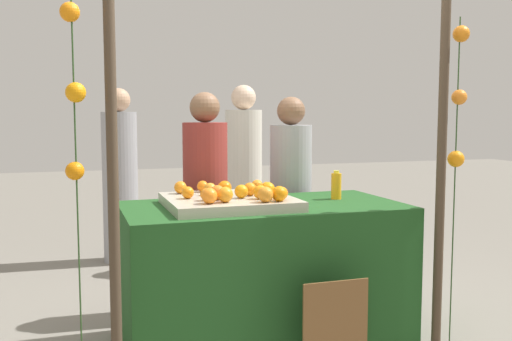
{
  "coord_description": "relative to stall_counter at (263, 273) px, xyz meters",
  "views": [
    {
      "loc": [
        -1.15,
        -3.36,
        1.44
      ],
      "look_at": [
        0.0,
        0.15,
        1.08
      ],
      "focal_mm": 40.28,
      "sensor_mm": 36.0,
      "label": 1
    }
  ],
  "objects": [
    {
      "name": "orange_11",
      "position": [
        0.04,
        -0.22,
        0.54
      ],
      "size": [
        0.08,
        0.08,
        0.08
      ],
      "primitive_type": "sphere",
      "color": "orange",
      "rests_on": "orange_tray"
    },
    {
      "name": "orange_8",
      "position": [
        -0.48,
        -0.01,
        0.54
      ],
      "size": [
        0.07,
        0.07,
        0.07
      ],
      "primitive_type": "sphere",
      "color": "orange",
      "rests_on": "orange_tray"
    },
    {
      "name": "canopy_post_left",
      "position": [
        -0.95,
        -0.49,
        0.68
      ],
      "size": [
        0.06,
        0.06,
        2.24
      ],
      "primitive_type": "cylinder",
      "color": "#473828",
      "rests_on": "ground_plane"
    },
    {
      "name": "crowd_person_1",
      "position": [
        -0.68,
        2.35,
        0.35
      ],
      "size": [
        0.34,
        0.34,
        1.7
      ],
      "color": "#99999E",
      "rests_on": "ground_plane"
    },
    {
      "name": "vendor_left",
      "position": [
        -0.22,
        0.65,
        0.31
      ],
      "size": [
        0.32,
        0.32,
        1.6
      ],
      "color": "maroon",
      "rests_on": "ground_plane"
    },
    {
      "name": "chalkboard_sign",
      "position": [
        0.19,
        -0.63,
        -0.17
      ],
      "size": [
        0.38,
        0.03,
        0.56
      ],
      "color": "brown",
      "rests_on": "ground_plane"
    },
    {
      "name": "garland_strand_left",
      "position": [
        -1.12,
        -0.52,
        1.09
      ],
      "size": [
        0.11,
        0.11,
        2.02
      ],
      "color": "#2D4C23",
      "rests_on": "ground_plane"
    },
    {
      "name": "orange_14",
      "position": [
        -0.31,
        -0.22,
        0.55
      ],
      "size": [
        0.09,
        0.09,
        0.09
      ],
      "primitive_type": "sphere",
      "color": "orange",
      "rests_on": "orange_tray"
    },
    {
      "name": "orange_10",
      "position": [
        -0.09,
        -0.29,
        0.55
      ],
      "size": [
        0.09,
        0.09,
        0.09
      ],
      "primitive_type": "sphere",
      "color": "orange",
      "rests_on": "orange_tray"
    },
    {
      "name": "orange_12",
      "position": [
        0.02,
        0.19,
        0.54
      ],
      "size": [
        0.08,
        0.08,
        0.08
      ],
      "primitive_type": "sphere",
      "color": "orange",
      "rests_on": "orange_tray"
    },
    {
      "name": "orange_7",
      "position": [
        -0.48,
        0.22,
        0.54
      ],
      "size": [
        0.08,
        0.08,
        0.08
      ],
      "primitive_type": "sphere",
      "color": "orange",
      "rests_on": "orange_tray"
    },
    {
      "name": "vendor_right",
      "position": [
        0.45,
        0.67,
        0.29
      ],
      "size": [
        0.32,
        0.32,
        1.58
      ],
      "color": "#99999E",
      "rests_on": "ground_plane"
    },
    {
      "name": "orange_9",
      "position": [
        0.01,
        -0.05,
        0.54
      ],
      "size": [
        0.09,
        0.09,
        0.09
      ],
      "primitive_type": "sphere",
      "color": "orange",
      "rests_on": "orange_tray"
    },
    {
      "name": "orange_5",
      "position": [
        -0.32,
        0.08,
        0.54
      ],
      "size": [
        0.08,
        0.08,
        0.08
      ],
      "primitive_type": "sphere",
      "color": "orange",
      "rests_on": "orange_tray"
    },
    {
      "name": "ground_plane",
      "position": [
        0.0,
        0.0,
        -0.44
      ],
      "size": [
        24.0,
        24.0,
        0.0
      ],
      "primitive_type": "plane",
      "color": "gray"
    },
    {
      "name": "orange_2",
      "position": [
        0.05,
        0.08,
        0.54
      ],
      "size": [
        0.07,
        0.07,
        0.07
      ],
      "primitive_type": "sphere",
      "color": "orange",
      "rests_on": "orange_tray"
    },
    {
      "name": "canopy_post_right",
      "position": [
        0.95,
        -0.49,
        0.68
      ],
      "size": [
        0.06,
        0.06,
        2.24
      ],
      "primitive_type": "cylinder",
      "color": "#473828",
      "rests_on": "ground_plane"
    },
    {
      "name": "orange_3",
      "position": [
        -0.33,
        -0.11,
        0.55
      ],
      "size": [
        0.09,
        0.09,
        0.09
      ],
      "primitive_type": "sphere",
      "color": "orange",
      "rests_on": "orange_tray"
    },
    {
      "name": "orange_16",
      "position": [
        -0.33,
        0.26,
        0.54
      ],
      "size": [
        0.07,
        0.07,
        0.07
      ],
      "primitive_type": "sphere",
      "color": "orange",
      "rests_on": "orange_tray"
    },
    {
      "name": "orange_6",
      "position": [
        -0.39,
        -0.12,
        0.54
      ],
      "size": [
        0.07,
        0.07,
        0.07
      ],
      "primitive_type": "sphere",
      "color": "orange",
      "rests_on": "orange_tray"
    },
    {
      "name": "juice_bottle",
      "position": [
        0.54,
        0.07,
        0.53
      ],
      "size": [
        0.07,
        0.07,
        0.19
      ],
      "color": "#F4A218",
      "rests_on": "stall_counter"
    },
    {
      "name": "garland_strand_right",
      "position": [
        1.07,
        -0.47,
        1.07
      ],
      "size": [
        0.1,
        0.11,
        2.02
      ],
      "color": "#2D4C23",
      "rests_on": "ground_plane"
    },
    {
      "name": "orange_13",
      "position": [
        -0.08,
        -0.16,
        0.54
      ],
      "size": [
        0.08,
        0.08,
        0.08
      ],
      "primitive_type": "sphere",
      "color": "orange",
      "rests_on": "orange_tray"
    },
    {
      "name": "orange_0",
      "position": [
        -0.23,
        0.09,
        0.54
      ],
      "size": [
        0.09,
        0.09,
        0.09
      ],
      "primitive_type": "sphere",
      "color": "orange",
      "rests_on": "orange_tray"
    },
    {
      "name": "orange_4",
      "position": [
        -0.17,
        -0.09,
        0.54
      ],
      "size": [
        0.08,
        0.08,
        0.08
      ],
      "primitive_type": "sphere",
      "color": "orange",
      "rests_on": "orange_tray"
    },
    {
      "name": "stall_counter",
      "position": [
        0.0,
        0.0,
        0.0
      ],
      "size": [
        1.74,
        0.89,
        0.88
      ],
      "primitive_type": "cube",
      "color": "#1E4C1E",
      "rests_on": "ground_plane"
    },
    {
      "name": "orange_tray",
      "position": [
        -0.23,
        -0.02,
        0.47
      ],
      "size": [
        0.75,
        0.7,
        0.06
      ],
      "primitive_type": "cube",
      "color": "#B2AD99",
      "rests_on": "stall_counter"
    },
    {
      "name": "orange_15",
      "position": [
        -0.0,
        -0.28,
        0.55
      ],
      "size": [
        0.09,
        0.09,
        0.09
      ],
      "primitive_type": "sphere",
      "color": "orange",
      "rests_on": "orange_tray"
    },
    {
      "name": "orange_1",
      "position": [
        -0.09,
        -0.01,
        0.54
      ],
      "size": [
        0.08,
        0.08,
        0.08
      ],
      "primitive_type": "sphere",
      "color": "orange",
      "rests_on": "orange_tray"
    },
    {
      "name": "orange_17",
      "position": [
        -0.41,
        -0.24,
        0.55
      ],
      "size": [
        0.09,
        0.09,
        0.09
      ],
      "primitive_type": "sphere",
      "color": "orange",
      "rests_on": "orange_tray"
    },
    {
      "name": "crowd_person_0",
      "position": [
        0.42,
        1.79,
        0.36
      ],
      "size": [
        0.34,
        0.34,
        1.72
      ],
      "color": "beige",
      "rests_on": "ground_plane"
    }
  ]
}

